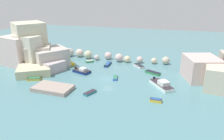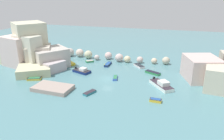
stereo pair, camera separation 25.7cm
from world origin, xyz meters
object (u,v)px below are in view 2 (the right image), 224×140
Objects in this scene: moored_boat_7 at (90,61)px; moored_boat_1 at (34,79)px; moored_boat_2 at (156,100)px; stone_dock at (53,88)px; moored_boat_8 at (115,78)px; moored_boat_3 at (70,63)px; moored_boat_5 at (153,73)px; moored_boat_6 at (162,85)px; moored_boat_4 at (82,71)px; moored_boat_9 at (139,66)px; moored_boat_10 at (90,93)px; moored_boat_0 at (108,64)px; channel_buoy at (105,65)px.

moored_boat_1 is at bearing 27.86° from moored_boat_7.
moored_boat_2 is 29.34m from moored_boat_7.
moored_boat_8 is (11.14, 10.00, -0.20)m from stone_dock.
moored_boat_5 is at bearing -147.85° from moored_boat_3.
moored_boat_1 is 0.53× the size of moored_boat_6.
moored_boat_1 is at bearing 176.16° from moored_boat_2.
moored_boat_6 is at bearing 87.01° from moored_boat_2.
moored_boat_7 reaches higher than moored_boat_8.
moored_boat_1 is 1.09× the size of moored_boat_8.
moored_boat_4 is at bearing -136.64° from moored_boat_6.
moored_boat_9 reaches higher than moored_boat_7.
moored_boat_4 is 1.64× the size of moored_boat_10.
moored_boat_5 is at bearing 3.95° from moored_boat_9.
moored_boat_6 is at bearing -10.30° from moored_boat_9.
moored_boat_10 is (-2.84, -9.49, -0.00)m from moored_boat_8.
moored_boat_7 is (-1.49, 9.01, -0.23)m from moored_boat_4.
moored_boat_0 is 1.25× the size of moored_boat_8.
moored_boat_4 is at bearing 53.68° from moored_boat_10.
moored_boat_7 reaches higher than channel_buoy.
moored_boat_4 is at bearing -119.03° from channel_buoy.
moored_boat_6 is (2.80, -7.94, 0.31)m from moored_boat_5.
moored_boat_3 is at bearing 52.83° from moored_boat_8.
moored_boat_4 is 1.24× the size of moored_boat_5.
moored_boat_4 reaches higher than moored_boat_1.
moored_boat_0 is (0.77, 0.48, 0.07)m from channel_buoy.
stone_dock is 1.58× the size of moored_boat_4.
moored_boat_4 is 21.06m from moored_boat_6.
moored_boat_4 reaches higher than channel_buoy.
moored_boat_3 is 1.03× the size of moored_boat_5.
moored_boat_6 reaches higher than moored_boat_5.
stone_dock is 2.03× the size of moored_boat_0.
moored_boat_2 reaches higher than moored_boat_0.
moored_boat_7 is 15.32m from moored_boat_8.
moored_boat_2 is 20.62m from moored_boat_9.
moored_boat_9 is 1.22× the size of moored_boat_10.
moored_boat_6 is (20.74, -3.66, 0.13)m from moored_boat_4.
moored_boat_9 is at bearing 53.21° from stone_dock.
moored_boat_3 reaches higher than moored_boat_9.
moored_boat_1 is 18.45m from moored_boat_7.
moored_boat_3 reaches higher than moored_boat_0.
moored_boat_4 reaches higher than moored_boat_0.
moored_boat_0 is at bearing 14.89° from moored_boat_8.
channel_buoy is 0.07× the size of moored_boat_6.
moored_boat_2 is 0.72× the size of moored_boat_10.
channel_buoy is (5.59, 18.80, -0.20)m from stone_dock.
moored_boat_6 reaches higher than moored_boat_0.
channel_buoy is 10.48m from moored_boat_3.
moored_boat_0 reaches higher than moored_boat_7.
moored_boat_4 is 9.13m from moored_boat_7.
stone_dock is 14.97m from moored_boat_8.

